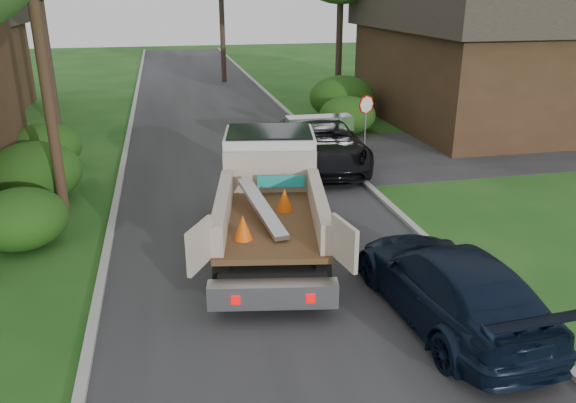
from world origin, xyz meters
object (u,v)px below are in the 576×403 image
(stop_sign, at_px, (366,113))
(black_pickup, at_px, (322,143))
(house_right, at_px, (483,58))
(navy_suv, at_px, (449,284))
(flatbed_truck, at_px, (270,186))
(utility_pole, at_px, (39,33))

(stop_sign, distance_m, black_pickup, 2.27)
(house_right, relative_size, navy_suv, 2.44)
(house_right, height_order, flatbed_truck, house_right)
(house_right, xyz_separation_m, flatbed_truck, (-12.85, -11.68, -1.75))
(black_pickup, bearing_deg, house_right, 38.13)
(stop_sign, distance_m, navy_suv, 11.78)
(stop_sign, xyz_separation_m, black_pickup, (-1.95, -0.73, -0.90))
(black_pickup, bearing_deg, flatbed_truck, -109.84)
(house_right, xyz_separation_m, navy_suv, (-10.17, -16.50, -2.39))
(flatbed_truck, distance_m, navy_suv, 5.55)
(utility_pole, relative_size, black_pickup, 1.58)
(utility_pole, xyz_separation_m, navy_suv, (8.31, -7.48, -4.40))
(black_pickup, height_order, navy_suv, black_pickup)
(flatbed_truck, bearing_deg, utility_pole, 164.85)
(house_right, bearing_deg, stop_sign, -147.34)
(house_right, xyz_separation_m, black_pickup, (-9.75, -5.73, -2.28))
(house_right, bearing_deg, flatbed_truck, -137.73)
(black_pickup, bearing_deg, stop_sign, 28.23)
(house_right, height_order, navy_suv, house_right)
(house_right, height_order, black_pickup, house_right)
(stop_sign, height_order, flatbed_truck, flatbed_truck)
(house_right, bearing_deg, utility_pole, -153.99)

